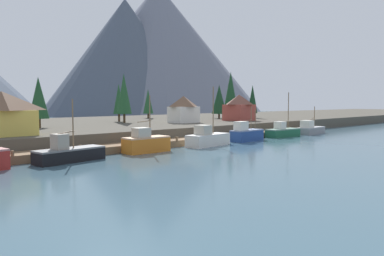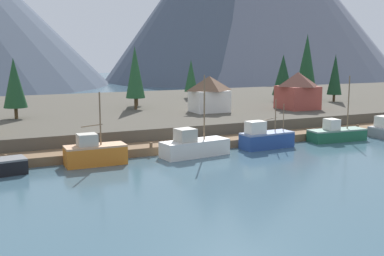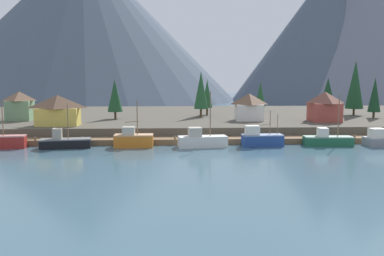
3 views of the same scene
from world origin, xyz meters
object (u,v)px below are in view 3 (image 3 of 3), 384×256
(conifer_centre, at_px, (115,96))
(fishing_boat_blue, at_px, (261,139))
(fishing_boat_white, at_px, (202,140))
(conifer_back_left, at_px, (207,94))
(fishing_boat_orange, at_px, (133,139))
(conifer_mid_left, at_px, (355,85))
(house_green, at_px, (20,106))
(fishing_boat_green, at_px, (327,140))
(house_red, at_px, (325,106))
(fishing_boat_black, at_px, (65,142))
(conifer_near_right, at_px, (375,95))
(conifer_near_left, at_px, (328,94))
(house_yellow, at_px, (58,110))
(conifer_mid_right, at_px, (201,90))
(conifer_back_right, at_px, (260,94))
(house_white, at_px, (249,107))

(conifer_centre, bearing_deg, fishing_boat_blue, -39.58)
(fishing_boat_white, relative_size, conifer_back_left, 1.09)
(fishing_boat_orange, xyz_separation_m, fishing_boat_blue, (21.87, -0.19, -0.04))
(conifer_mid_left, height_order, conifer_back_left, conifer_mid_left)
(conifer_mid_left, relative_size, conifer_back_left, 1.53)
(house_green, xyz_separation_m, conifer_centre, (20.00, 2.28, 2.02))
(fishing_boat_green, relative_size, house_red, 1.43)
(fishing_boat_black, xyz_separation_m, conifer_near_right, (63.96, 22.62, 6.77))
(conifer_near_left, relative_size, conifer_back_left, 1.05)
(house_green, xyz_separation_m, house_red, (64.59, -5.22, 0.03))
(house_yellow, height_order, conifer_centre, conifer_centre)
(conifer_mid_right, bearing_deg, conifer_back_left, 69.83)
(fishing_boat_black, distance_m, house_yellow, 12.58)
(house_yellow, height_order, conifer_back_right, conifer_back_right)
(house_green, height_order, conifer_centre, conifer_centre)
(fishing_boat_green, xyz_separation_m, conifer_mid_right, (-20.08, 26.56, 7.73))
(fishing_boat_blue, distance_m, conifer_mid_left, 41.84)
(fishing_boat_black, relative_size, fishing_boat_orange, 1.07)
(conifer_near_left, bearing_deg, conifer_mid_left, 18.21)
(house_green, bearing_deg, conifer_centre, 6.52)
(house_white, bearing_deg, house_red, -9.88)
(fishing_boat_green, height_order, conifer_centre, conifer_centre)
(fishing_boat_orange, distance_m, conifer_near_left, 51.01)
(house_green, relative_size, house_red, 0.99)
(fishing_boat_blue, xyz_separation_m, conifer_near_left, (21.43, 26.39, 6.44))
(fishing_boat_orange, relative_size, house_yellow, 0.95)
(fishing_boat_green, xyz_separation_m, conifer_back_right, (-2.99, 41.22, 6.15))
(house_white, height_order, house_red, house_red)
(fishing_boat_black, relative_size, fishing_boat_green, 0.95)
(fishing_boat_white, height_order, conifer_near_left, conifer_near_left)
(house_yellow, xyz_separation_m, conifer_near_right, (67.89, 11.56, 2.26))
(fishing_boat_blue, height_order, conifer_back_left, conifer_back_left)
(conifer_centre, bearing_deg, conifer_mid_left, 5.87)
(conifer_mid_left, height_order, conifer_mid_right, conifer_mid_left)
(house_white, relative_size, conifer_centre, 0.67)
(house_white, height_order, conifer_near_right, conifer_near_right)
(conifer_mid_right, bearing_deg, conifer_centre, -169.75)
(fishing_boat_green, bearing_deg, house_yellow, 171.27)
(conifer_near_right, distance_m, conifer_back_right, 29.09)
(house_red, bearing_deg, conifer_near_left, 66.60)
(house_red, distance_m, conifer_mid_right, 27.68)
(house_white, xyz_separation_m, conifer_centre, (-29.12, 4.81, 2.23))
(fishing_boat_orange, relative_size, house_red, 1.26)
(fishing_boat_green, height_order, conifer_mid_right, conifer_mid_right)
(fishing_boat_orange, relative_size, conifer_near_right, 0.86)
(fishing_boat_orange, height_order, house_white, house_white)
(house_green, xyz_separation_m, conifer_mid_right, (39.38, 5.79, 3.07))
(house_yellow, relative_size, conifer_back_right, 1.03)
(house_green, height_order, conifer_back_right, conifer_back_right)
(house_yellow, relative_size, house_green, 1.33)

